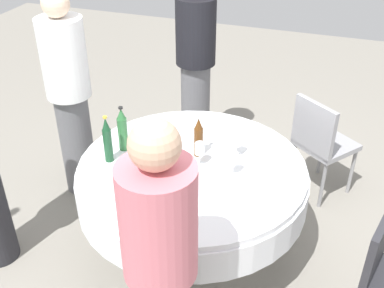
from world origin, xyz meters
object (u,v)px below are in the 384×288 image
at_px(bottle_brown_inner, 174,159).
at_px(person_north, 69,95).
at_px(bottle_dark_green_outer, 107,140).
at_px(wine_glass_right, 233,159).
at_px(plate_near, 125,188).
at_px(bottle_green_east, 123,130).
at_px(wine_glass_mid, 237,141).
at_px(chair_rear, 320,140).
at_px(wine_glass_inner, 200,149).
at_px(dining_table, 192,183).
at_px(plate_south, 152,153).
at_px(bottle_brown_north, 198,137).
at_px(person_inner, 196,65).
at_px(person_east, 161,268).

distance_m(bottle_brown_inner, person_north, 1.21).
relative_size(bottle_dark_green_outer, wine_glass_right, 2.11).
bearing_deg(plate_near, bottle_dark_green_outer, -136.99).
relative_size(bottle_brown_inner, wine_glass_right, 1.93).
bearing_deg(bottle_green_east, wine_glass_mid, 103.40).
bearing_deg(wine_glass_right, bottle_brown_inner, -64.67).
distance_m(plate_near, chair_rear, 1.71).
bearing_deg(wine_glass_inner, wine_glass_mid, 132.89).
xyz_separation_m(bottle_brown_inner, wine_glass_inner, (-0.19, 0.10, -0.02)).
bearing_deg(wine_glass_mid, wine_glass_right, 8.75).
bearing_deg(chair_rear, bottle_brown_inner, -87.75).
bearing_deg(chair_rear, dining_table, -90.00).
bearing_deg(plate_south, wine_glass_mid, 109.28).
bearing_deg(dining_table, wine_glass_right, 88.37).
xyz_separation_m(bottle_dark_green_outer, chair_rear, (-1.09, 1.27, -0.38)).
xyz_separation_m(bottle_green_east, bottle_brown_north, (-0.10, 0.50, -0.02)).
relative_size(bottle_dark_green_outer, plate_near, 1.59).
bearing_deg(person_inner, wine_glass_right, -79.61).
relative_size(bottle_green_east, bottle_brown_north, 1.11).
bearing_deg(person_north, bottle_dark_green_outer, -111.51).
xyz_separation_m(dining_table, bottle_green_east, (-0.03, -0.50, 0.30)).
height_order(plate_south, chair_rear, chair_rear).
bearing_deg(wine_glass_inner, plate_south, -89.43).
bearing_deg(bottle_dark_green_outer, plate_south, 121.88).
distance_m(plate_south, person_east, 1.11).
xyz_separation_m(bottle_brown_north, person_inner, (-1.12, -0.40, 0.00)).
bearing_deg(person_north, person_east, -116.76).
height_order(wine_glass_mid, plate_south, wine_glass_mid).
relative_size(wine_glass_right, plate_near, 0.75).
bearing_deg(wine_glass_inner, person_inner, -160.12).
bearing_deg(plate_near, chair_rear, 142.15).
xyz_separation_m(wine_glass_inner, wine_glass_right, (0.03, 0.23, -0.00)).
height_order(bottle_brown_north, bottle_brown_inner, bottle_brown_inner).
xyz_separation_m(person_north, person_inner, (-0.85, 0.73, 0.00)).
distance_m(wine_glass_inner, person_east, 1.01).
height_order(wine_glass_mid, plate_near, wine_glass_mid).
bearing_deg(plate_near, bottle_green_east, -153.38).
distance_m(person_east, person_north, 1.91).
distance_m(plate_south, person_north, 0.93).
relative_size(person_east, person_north, 0.98).
relative_size(dining_table, wine_glass_mid, 9.82).
height_order(bottle_brown_inner, wine_glass_right, bottle_brown_inner).
bearing_deg(wine_glass_inner, person_north, -107.64).
height_order(plate_near, person_east, person_east).
xyz_separation_m(bottle_green_east, bottle_dark_green_outer, (0.16, -0.03, 0.00)).
bearing_deg(wine_glass_inner, plate_near, -40.34).
relative_size(bottle_dark_green_outer, bottle_brown_inner, 1.10).
bearing_deg(person_north, bottle_brown_north, -84.02).
height_order(wine_glass_right, chair_rear, wine_glass_right).
bearing_deg(person_inner, wine_glass_inner, -87.84).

